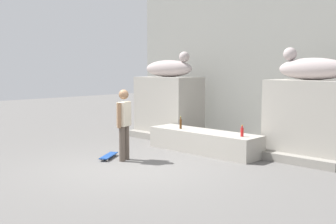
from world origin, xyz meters
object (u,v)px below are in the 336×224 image
statue_reclining_right (311,68)px  skateboard (109,156)px  bottle_brown (181,124)px  statue_reclining_left (170,68)px  skater (124,122)px  bottle_red (242,132)px

statue_reclining_right → skateboard: size_ratio=2.13×
bottle_brown → statue_reclining_left: bearing=141.9°
skater → statue_reclining_right: bearing=-64.4°
skater → statue_reclining_left: bearing=5.6°
statue_reclining_right → skateboard: (-3.47, -3.29, -2.10)m
skateboard → bottle_red: (2.38, 2.11, 0.60)m
skateboard → statue_reclining_left: bearing=-13.3°
bottle_brown → bottle_red: bearing=2.5°
statue_reclining_right → skater: 4.56m
bottle_brown → statue_reclining_right: bearing=22.9°
bottle_red → bottle_brown: bearing=-177.5°
statue_reclining_right → bottle_brown: bearing=14.1°
skater → skateboard: 0.97m
skater → skateboard: size_ratio=2.13×
bottle_red → bottle_brown: bottle_brown is taller
statue_reclining_right → skater: bearing=37.3°
skater → bottle_red: bearing=-64.9°
statue_reclining_left → skateboard: 4.08m
statue_reclining_left → bottle_brown: statue_reclining_left is taller
bottle_red → skater: bearing=-134.3°
skateboard → bottle_red: bottle_red is taller
statue_reclining_left → bottle_brown: size_ratio=5.18×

